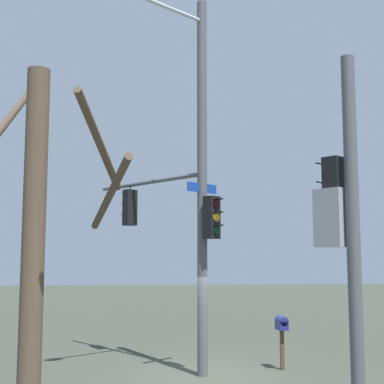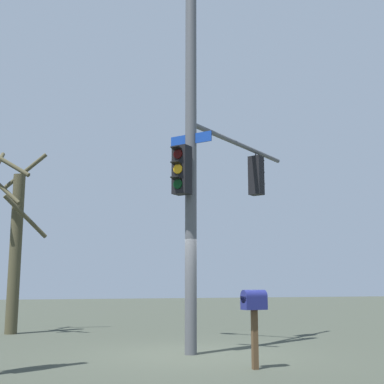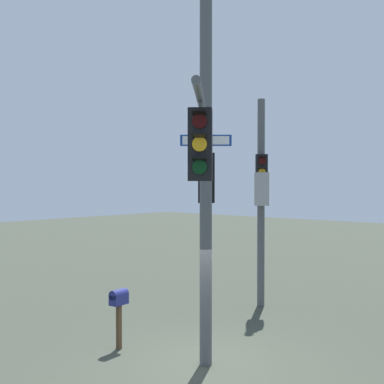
% 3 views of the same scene
% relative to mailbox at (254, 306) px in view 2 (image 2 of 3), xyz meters
% --- Properties ---
extents(ground_plane, '(80.00, 80.00, 0.00)m').
position_rel_mailbox_xyz_m(ground_plane, '(-0.52, 2.16, -1.11)').
color(ground_plane, '#363C31').
extents(main_signal_pole_assembly, '(5.58, 3.44, 9.99)m').
position_rel_mailbox_xyz_m(main_signal_pole_assembly, '(-0.26, 2.60, 4.01)').
color(main_signal_pole_assembly, '#4C4F54').
rests_on(main_signal_pole_assembly, ground).
extents(mailbox, '(0.46, 0.28, 1.41)m').
position_rel_mailbox_xyz_m(mailbox, '(0.00, 0.00, 0.00)').
color(mailbox, '#4C3823').
rests_on(mailbox, ground).
extents(bare_tree_behind_pole, '(2.30, 2.30, 5.83)m').
position_rel_mailbox_xyz_m(bare_tree_behind_pole, '(-4.50, 8.16, 1.77)').
color(bare_tree_behind_pole, '#44402B').
rests_on(bare_tree_behind_pole, ground).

